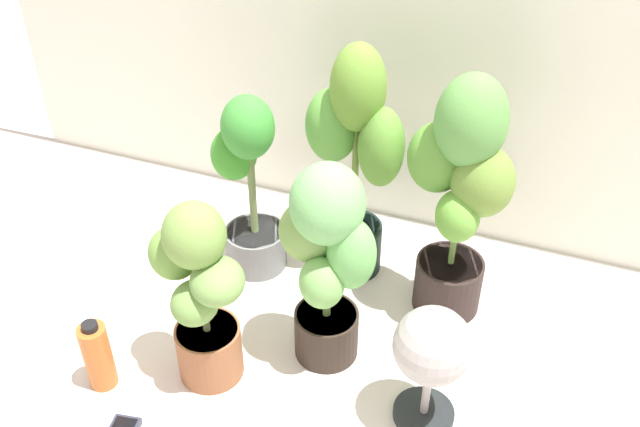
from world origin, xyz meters
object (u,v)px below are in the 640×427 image
potted_plant_back_center (355,153)px  nutrient_bottle (98,356)px  potted_plant_front_left (200,292)px  potted_plant_back_left (248,183)px  floor_fan (432,351)px  potted_plant_center (327,255)px  potted_plant_back_right (460,189)px

potted_plant_back_center → nutrient_bottle: (-0.54, -0.79, -0.37)m
potted_plant_front_left → potted_plant_back_center: bearing=68.6°
potted_plant_front_left → nutrient_bottle: size_ratio=2.54×
nutrient_bottle → potted_plant_back_center: bearing=55.8°
potted_plant_back_left → floor_fan: potted_plant_back_left is taller
floor_fan → potted_plant_center: bearing=78.7°
potted_plant_back_center → potted_plant_front_left: size_ratio=1.36×
potted_plant_back_center → potted_plant_center: size_ratio=1.23×
potted_plant_back_right → nutrient_bottle: bearing=-142.0°
potted_plant_center → potted_plant_front_left: (-0.31, -0.20, -0.07)m
potted_plant_back_center → floor_fan: bearing=-53.6°
potted_plant_back_center → potted_plant_center: bearing=-82.0°
potted_plant_back_left → potted_plant_front_left: 0.54m
potted_plant_front_left → nutrient_bottle: bearing=-152.0°
potted_plant_center → floor_fan: (0.36, -0.13, -0.13)m
potted_plant_back_right → nutrient_bottle: potted_plant_back_right is taller
potted_plant_center → potted_plant_back_center: bearing=98.0°
potted_plant_back_center → floor_fan: 0.73m
potted_plant_front_left → potted_plant_center: bearing=33.4°
potted_plant_back_left → nutrient_bottle: size_ratio=2.72×
floor_fan → potted_plant_front_left: bearing=105.3°
potted_plant_back_left → potted_plant_front_left: potted_plant_back_left is taller
nutrient_bottle → potted_plant_center: bearing=30.9°
potted_plant_back_left → nutrient_bottle: 0.74m
potted_plant_center → nutrient_bottle: size_ratio=2.81×
potted_plant_back_center → potted_plant_back_right: potted_plant_back_center is taller
potted_plant_back_left → potted_plant_center: bearing=-38.5°
floor_fan → potted_plant_back_right: bearing=15.2°
potted_plant_center → potted_plant_back_right: (0.30, 0.35, 0.08)m
nutrient_bottle → potted_plant_back_left: bearing=74.5°
potted_plant_back_center → potted_plant_back_left: 0.39m
potted_plant_back_right → potted_plant_front_left: size_ratio=1.36×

